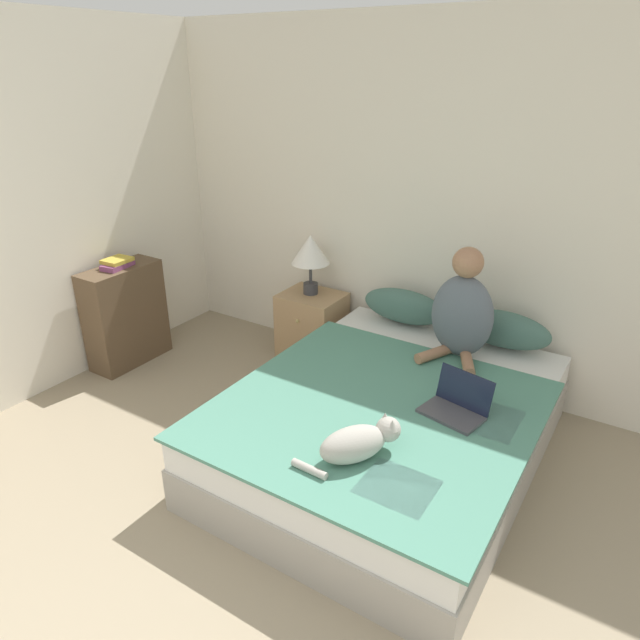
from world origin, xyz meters
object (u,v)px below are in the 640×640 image
person_sitting (462,312)px  cat_tabby (358,442)px  pillow_far (503,329)px  nightstand (312,326)px  pillow_near (404,306)px  bed (389,426)px  book_stack_top (117,263)px  table_lamp (310,252)px  bookshelf (126,315)px  laptop_open (456,406)px

person_sitting → cat_tabby: size_ratio=1.65×
pillow_far → nightstand: (-1.49, -0.07, -0.32)m
pillow_near → bed: bearing=-68.7°
nightstand → book_stack_top: size_ratio=2.12×
cat_tabby → table_lamp: bearing=72.4°
book_stack_top → nightstand: bearing=35.6°
bed → bookshelf: size_ratio=2.67×
pillow_near → nightstand: pillow_near is taller
table_lamp → bookshelf: size_ratio=0.60×
pillow_near → cat_tabby: (0.49, -1.57, -0.03)m
cat_tabby → book_stack_top: book_stack_top is taller
pillow_near → cat_tabby: pillow_near is taller
pillow_far → nightstand: 1.52m
laptop_open → nightstand: laptop_open is taller
pillow_far → bed: bearing=-111.3°
pillow_near → cat_tabby: size_ratio=1.41×
person_sitting → bed: bearing=-103.7°
pillow_near → bookshelf: 2.18m
pillow_near → table_lamp: table_lamp is taller
bookshelf → pillow_near: bearing=25.2°
bed → pillow_far: bearing=68.7°
person_sitting → nightstand: 1.40m
laptop_open → bed: bearing=-169.6°
person_sitting → cat_tabby: person_sitting is taller
nightstand → laptop_open: bearing=-30.0°
bed → nightstand: nightstand is taller
table_lamp → book_stack_top: bearing=-143.4°
pillow_far → laptop_open: size_ratio=1.69×
pillow_far → bookshelf: bookshelf is taller
person_sitting → bookshelf: bearing=-165.5°
nightstand → table_lamp: table_lamp is taller
person_sitting → book_stack_top: bearing=-165.4°
nightstand → person_sitting: bearing=-9.4°
bed → laptop_open: size_ratio=5.75×
cat_tabby → nightstand: size_ratio=0.81×
nightstand → book_stack_top: book_stack_top is taller
laptop_open → table_lamp: (-1.54, 0.89, 0.37)m
person_sitting → table_lamp: (-1.31, 0.23, 0.12)m
pillow_near → table_lamp: bearing=-176.4°
cat_tabby → table_lamp: table_lamp is taller
laptop_open → nightstand: size_ratio=0.68×
bed → book_stack_top: (-2.32, 0.01, 0.60)m
laptop_open → book_stack_top: bearing=-168.4°
pillow_near → pillow_far: size_ratio=1.00×
pillow_far → nightstand: size_ratio=1.15×
pillow_far → laptop_open: pillow_far is taller
bed → pillow_near: (-0.36, 0.93, 0.36)m
pillow_far → bookshelf: 2.85m
nightstand → bookshelf: size_ratio=0.68×
bed → pillow_near: pillow_near is taller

